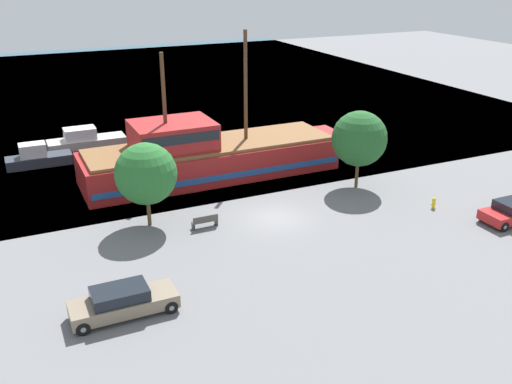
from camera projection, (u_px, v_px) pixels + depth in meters
name	position (u px, v px, depth m)	size (l,w,h in m)	color
ground_plane	(275.00, 218.00, 37.06)	(160.00, 160.00, 0.00)	slate
water_surface	(124.00, 89.00, 74.05)	(80.00, 80.00, 0.00)	#33566B
pirate_ship	(207.00, 155.00, 43.74)	(20.97, 5.67, 10.91)	#A31E1E
moored_boat_dockside	(85.00, 140.00, 51.11)	(6.77, 2.23, 1.77)	#B7B2A8
moored_boat_outer	(37.00, 157.00, 46.36)	(5.12, 1.80, 1.90)	#2D333D
parked_car_curb_front	(123.00, 301.00, 26.76)	(4.99, 1.89, 1.45)	#7F705B
fire_hydrant	(434.00, 202.00, 38.47)	(0.42, 0.25, 0.76)	yellow
bench_promenade_east	(205.00, 221.00, 35.64)	(1.65, 0.45, 0.85)	#4C4742
tree_row_east	(146.00, 174.00, 34.86)	(3.84, 3.84, 5.39)	brown
tree_row_mideast	(359.00, 139.00, 40.86)	(4.00, 4.00, 5.71)	brown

